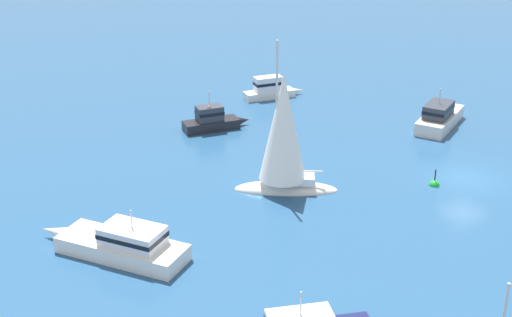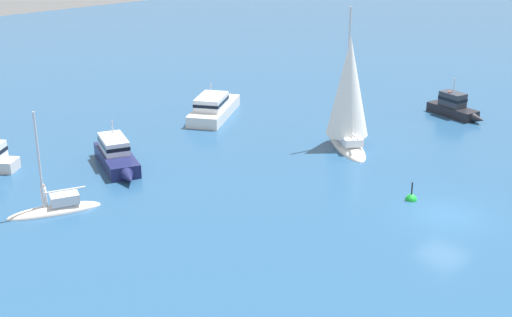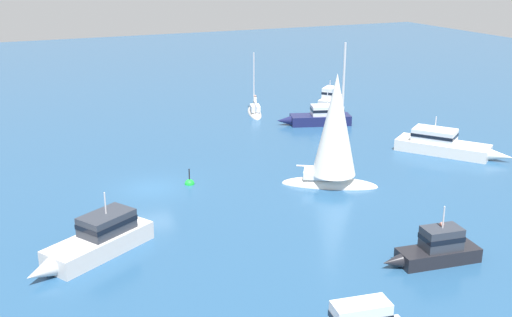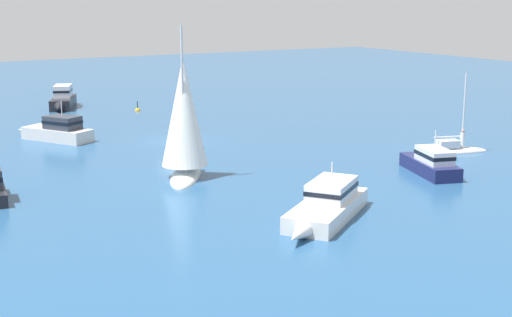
{
  "view_description": "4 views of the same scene",
  "coord_description": "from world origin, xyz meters",
  "px_view_note": "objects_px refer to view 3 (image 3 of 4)",
  "views": [
    {
      "loc": [
        32.87,
        31.58,
        20.09
      ],
      "look_at": [
        12.2,
        -5.61,
        1.8
      ],
      "focal_mm": 52.99,
      "sensor_mm": 36.0,
      "label": 1
    },
    {
      "loc": [
        -19.16,
        30.06,
        16.21
      ],
      "look_at": [
        11.36,
        3.78,
        0.93
      ],
      "focal_mm": 49.09,
      "sensor_mm": 36.0,
      "label": 2
    },
    {
      "loc": [
        -8.97,
        -37.45,
        14.54
      ],
      "look_at": [
        7.82,
        0.94,
        0.75
      ],
      "focal_mm": 43.64,
      "sensor_mm": 36.0,
      "label": 3
    },
    {
      "loc": [
        50.88,
        -22.07,
        11.01
      ],
      "look_at": [
        13.28,
        -0.35,
        1.2
      ],
      "focal_mm": 50.26,
      "sensor_mm": 36.0,
      "label": 4
    }
  ],
  "objects_px": {
    "cabin_cruiser": "(98,240)",
    "ketch": "(255,112)",
    "powerboat": "(443,144)",
    "powerboat_1": "(436,249)",
    "channel_buoy": "(190,184)",
    "cabin_cruiser_1": "(320,116)",
    "launch": "(331,97)",
    "yacht": "(334,136)"
  },
  "relations": [
    {
      "from": "ketch",
      "to": "launch",
      "type": "bearing_deg",
      "value": -70.0
    },
    {
      "from": "cabin_cruiser",
      "to": "launch",
      "type": "xyz_separation_m",
      "value": [
        27.67,
        24.24,
        -0.06
      ]
    },
    {
      "from": "cabin_cruiser",
      "to": "ketch",
      "type": "xyz_separation_m",
      "value": [
        19.02,
        23.77,
        -0.63
      ]
    },
    {
      "from": "powerboat_1",
      "to": "ketch",
      "type": "relative_size",
      "value": 0.84
    },
    {
      "from": "cabin_cruiser",
      "to": "cabin_cruiser_1",
      "type": "distance_m",
      "value": 28.9
    },
    {
      "from": "cabin_cruiser_1",
      "to": "ketch",
      "type": "distance_m",
      "value": 7.13
    },
    {
      "from": "cabin_cruiser",
      "to": "ketch",
      "type": "distance_m",
      "value": 30.45
    },
    {
      "from": "cabin_cruiser",
      "to": "powerboat_1",
      "type": "relative_size",
      "value": 1.34
    },
    {
      "from": "ketch",
      "to": "channel_buoy",
      "type": "distance_m",
      "value": 19.76
    },
    {
      "from": "cabin_cruiser",
      "to": "channel_buoy",
      "type": "xyz_separation_m",
      "value": [
        7.37,
        7.82,
        -0.78
      ]
    },
    {
      "from": "cabin_cruiser_1",
      "to": "channel_buoy",
      "type": "xyz_separation_m",
      "value": [
        -15.43,
        -9.94,
        -0.71
      ]
    },
    {
      "from": "powerboat_1",
      "to": "ketch",
      "type": "bearing_deg",
      "value": -90.01
    },
    {
      "from": "ketch",
      "to": "channel_buoy",
      "type": "bearing_deg",
      "value": 160.73
    },
    {
      "from": "yacht",
      "to": "cabin_cruiser_1",
      "type": "relative_size",
      "value": 1.48
    },
    {
      "from": "cabin_cruiser",
      "to": "cabin_cruiser_1",
      "type": "xyz_separation_m",
      "value": [
        22.8,
        17.76,
        -0.06
      ]
    },
    {
      "from": "launch",
      "to": "ketch",
      "type": "distance_m",
      "value": 8.68
    },
    {
      "from": "powerboat",
      "to": "launch",
      "type": "xyz_separation_m",
      "value": [
        0.38,
        17.71,
        -0.0
      ]
    },
    {
      "from": "powerboat_1",
      "to": "cabin_cruiser_1",
      "type": "height_order",
      "value": "powerboat_1"
    },
    {
      "from": "cabin_cruiser",
      "to": "powerboat_1",
      "type": "bearing_deg",
      "value": 122.03
    },
    {
      "from": "powerboat",
      "to": "ketch",
      "type": "bearing_deg",
      "value": 169.28
    },
    {
      "from": "powerboat",
      "to": "powerboat_1",
      "type": "xyz_separation_m",
      "value": [
        -12.14,
        -14.15,
        -0.0
      ]
    },
    {
      "from": "powerboat",
      "to": "channel_buoy",
      "type": "relative_size",
      "value": 5.64
    },
    {
      "from": "cabin_cruiser",
      "to": "yacht",
      "type": "distance_m",
      "value": 16.6
    },
    {
      "from": "yacht",
      "to": "ketch",
      "type": "xyz_separation_m",
      "value": [
        3.08,
        19.96,
        -3.22
      ]
    },
    {
      "from": "cabin_cruiser_1",
      "to": "launch",
      "type": "bearing_deg",
      "value": -109.34
    },
    {
      "from": "yacht",
      "to": "channel_buoy",
      "type": "height_order",
      "value": "yacht"
    },
    {
      "from": "cabin_cruiser_1",
      "to": "cabin_cruiser",
      "type": "bearing_deg",
      "value": 55.47
    },
    {
      "from": "cabin_cruiser",
      "to": "launch",
      "type": "height_order",
      "value": "cabin_cruiser"
    },
    {
      "from": "powerboat",
      "to": "cabin_cruiser",
      "type": "distance_m",
      "value": 28.07
    },
    {
      "from": "yacht",
      "to": "launch",
      "type": "bearing_deg",
      "value": 91.42
    },
    {
      "from": "powerboat",
      "to": "powerboat_1",
      "type": "distance_m",
      "value": 18.64
    },
    {
      "from": "powerboat_1",
      "to": "powerboat",
      "type": "bearing_deg",
      "value": -123.6
    },
    {
      "from": "powerboat",
      "to": "ketch",
      "type": "distance_m",
      "value": 19.13
    },
    {
      "from": "launch",
      "to": "cabin_cruiser_1",
      "type": "bearing_deg",
      "value": -168.18
    },
    {
      "from": "powerboat_1",
      "to": "channel_buoy",
      "type": "distance_m",
      "value": 17.31
    },
    {
      "from": "cabin_cruiser_1",
      "to": "ketch",
      "type": "bearing_deg",
      "value": -40.33
    },
    {
      "from": "yacht",
      "to": "cabin_cruiser_1",
      "type": "distance_m",
      "value": 15.76
    },
    {
      "from": "channel_buoy",
      "to": "ketch",
      "type": "bearing_deg",
      "value": 53.85
    },
    {
      "from": "cabin_cruiser_1",
      "to": "ketch",
      "type": "xyz_separation_m",
      "value": [
        -3.78,
        6.02,
        -0.57
      ]
    },
    {
      "from": "powerboat_1",
      "to": "channel_buoy",
      "type": "bearing_deg",
      "value": -56.2
    },
    {
      "from": "powerboat",
      "to": "launch",
      "type": "relative_size",
      "value": 1.85
    },
    {
      "from": "yacht",
      "to": "cabin_cruiser_1",
      "type": "xyz_separation_m",
      "value": [
        6.85,
        13.95,
        -2.65
      ]
    }
  ]
}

